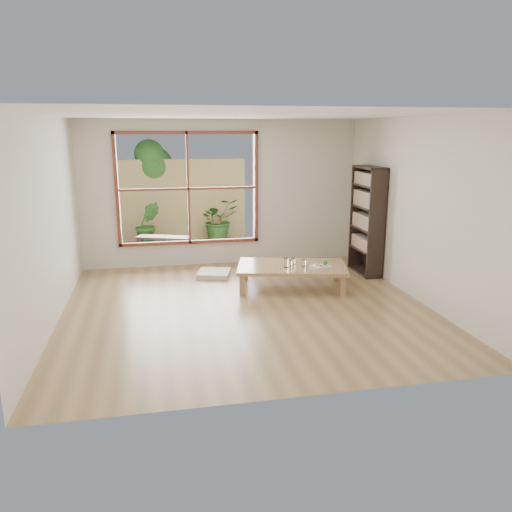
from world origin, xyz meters
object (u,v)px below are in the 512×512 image
(bookshelf, at_px, (367,221))
(food_tray, at_px, (322,265))
(low_table, at_px, (292,268))
(garden_bench, at_px, (164,239))

(bookshelf, distance_m, food_tray, 1.39)
(low_table, xyz_separation_m, bookshelf, (1.48, 0.59, 0.59))
(bookshelf, bearing_deg, low_table, -158.40)
(low_table, height_order, food_tray, food_tray)
(bookshelf, height_order, food_tray, bookshelf)
(bookshelf, bearing_deg, garden_bench, 149.02)
(food_tray, bearing_deg, low_table, 144.37)
(garden_bench, bearing_deg, bookshelf, -10.08)
(low_table, relative_size, garden_bench, 1.66)
(garden_bench, bearing_deg, low_table, -32.99)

